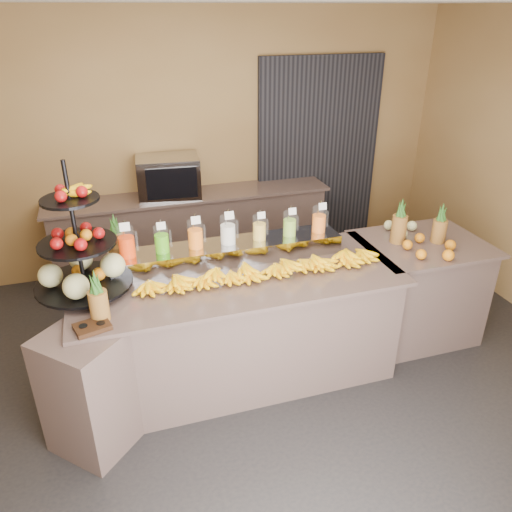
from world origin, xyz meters
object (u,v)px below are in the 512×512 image
pitcher_tray (228,252)px  condiment_caddy (92,327)px  banana_heap (264,266)px  right_fruit_pile (423,239)px  oven_warmer (168,177)px  fruit_stand (88,259)px

pitcher_tray → condiment_caddy: pitcher_tray is taller
banana_heap → condiment_caddy: banana_heap is taller
banana_heap → right_fruit_pile: right_fruit_pile is taller
condiment_caddy → banana_heap: bearing=16.0°
banana_heap → oven_warmer: 2.03m
condiment_caddy → right_fruit_pile: (2.71, 0.42, 0.06)m
condiment_caddy → oven_warmer: bearing=70.1°
pitcher_tray → fruit_stand: (-1.06, -0.16, 0.17)m
pitcher_tray → right_fruit_pile: (1.64, -0.26, 0.00)m
banana_heap → right_fruit_pile: (1.44, 0.06, 0.01)m
banana_heap → condiment_caddy: (-1.27, -0.36, -0.05)m
oven_warmer → fruit_stand: bearing=-109.3°
banana_heap → fruit_stand: (-1.26, 0.16, 0.17)m
fruit_stand → condiment_caddy: bearing=-77.5°
fruit_stand → oven_warmer: (0.84, 1.83, -0.03)m
fruit_stand → right_fruit_pile: bearing=11.4°
right_fruit_pile → oven_warmer: bearing=133.9°
fruit_stand → right_fruit_pile: 2.70m
pitcher_tray → oven_warmer: oven_warmer is taller
pitcher_tray → right_fruit_pile: 1.66m
condiment_caddy → oven_warmer: 2.50m
fruit_stand → condiment_caddy: size_ratio=4.49×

